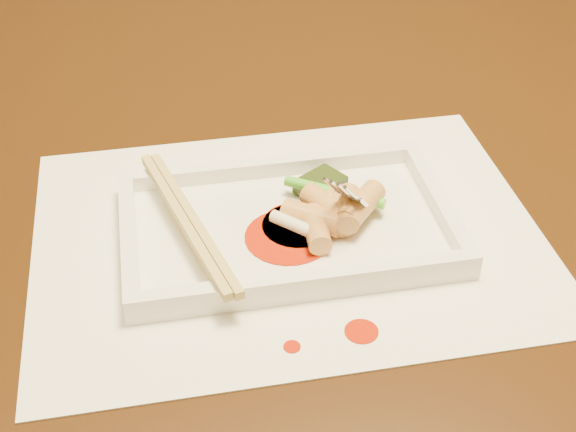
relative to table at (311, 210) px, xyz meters
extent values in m
cube|color=black|center=(0.00, 0.00, 0.08)|extent=(1.40, 0.90, 0.04)
cube|color=white|center=(-0.05, -0.16, 0.10)|extent=(0.40, 0.30, 0.00)
cylinder|color=#B01F05|center=(-0.02, -0.27, 0.10)|extent=(0.02, 0.02, 0.00)
cylinder|color=#B01F05|center=(-0.07, -0.28, 0.10)|extent=(0.01, 0.01, 0.00)
cube|color=white|center=(-0.05, -0.16, 0.11)|extent=(0.26, 0.16, 0.01)
cube|color=white|center=(-0.05, -0.08, 0.12)|extent=(0.26, 0.01, 0.01)
cube|color=white|center=(-0.05, -0.23, 0.12)|extent=(0.26, 0.01, 0.01)
cube|color=white|center=(-0.18, -0.16, 0.12)|extent=(0.01, 0.14, 0.01)
cube|color=white|center=(0.07, -0.16, 0.12)|extent=(0.01, 0.14, 0.01)
cube|color=black|center=(-0.02, -0.12, 0.12)|extent=(0.05, 0.04, 0.01)
cylinder|color=#EAEACC|center=(-0.05, -0.17, 0.12)|extent=(0.04, 0.04, 0.01)
cylinder|color=#39A11A|center=(-0.01, -0.14, 0.12)|extent=(0.08, 0.05, 0.01)
cube|color=tan|center=(-0.14, -0.16, 0.13)|extent=(0.05, 0.18, 0.01)
cube|color=tan|center=(-0.13, -0.16, 0.13)|extent=(0.05, 0.18, 0.01)
cylinder|color=#B01F05|center=(-0.06, -0.17, 0.11)|extent=(0.07, 0.07, 0.00)
cylinder|color=#B01F05|center=(-0.05, -0.15, 0.11)|extent=(0.05, 0.05, 0.00)
cylinder|color=#B01F05|center=(-0.05, -0.16, 0.11)|extent=(0.06, 0.06, 0.00)
cylinder|color=tan|center=(-0.01, -0.16, 0.12)|extent=(0.02, 0.04, 0.02)
cylinder|color=tan|center=(-0.02, -0.15, 0.12)|extent=(0.04, 0.05, 0.02)
cylinder|color=tan|center=(-0.01, -0.16, 0.13)|extent=(0.03, 0.05, 0.02)
cylinder|color=tan|center=(-0.01, -0.16, 0.12)|extent=(0.03, 0.04, 0.02)
cylinder|color=tan|center=(-0.04, -0.18, 0.12)|extent=(0.02, 0.04, 0.02)
cylinder|color=tan|center=(0.00, -0.16, 0.13)|extent=(0.05, 0.05, 0.02)
cylinder|color=tan|center=(0.00, -0.15, 0.12)|extent=(0.05, 0.02, 0.02)
cylinder|color=tan|center=(-0.04, -0.16, 0.12)|extent=(0.05, 0.04, 0.02)
camera|label=1|loc=(-0.15, -0.64, 0.51)|focal=50.00mm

